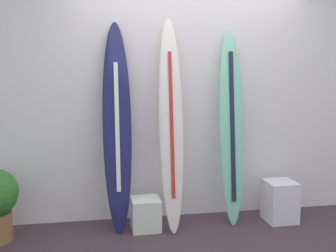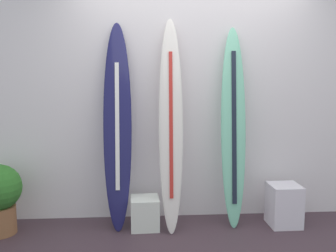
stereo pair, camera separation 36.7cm
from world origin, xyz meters
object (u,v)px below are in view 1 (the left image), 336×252
Objects in this scene: surfboard_ivory at (171,126)px; surfboard_seafoam at (231,127)px; surfboard_navy at (117,127)px; display_block_center at (146,214)px; display_block_left at (280,201)px.

surfboard_ivory is 1.04× the size of surfboard_seafoam.
surfboard_ivory is 0.64m from surfboard_seafoam.
surfboard_navy reaches higher than display_block_center.
surfboard_navy is 1.89m from display_block_left.
surfboard_navy is 0.92m from display_block_center.
surfboard_ivory reaches higher than display_block_left.
surfboard_seafoam is at bearing 4.98° from display_block_center.
surfboard_ivory is at bearing -176.00° from surfboard_seafoam.
surfboard_ivory is at bearing 177.39° from display_block_left.
surfboard_seafoam is (1.17, -0.01, -0.03)m from surfboard_navy.
display_block_center is at bearing -18.80° from surfboard_navy.
display_block_left is (0.52, -0.10, -0.79)m from surfboard_seafoam.
surfboard_seafoam is 0.95m from display_block_left.
surfboard_ivory reaches higher than surfboard_seafoam.
surfboard_seafoam is (0.64, 0.04, -0.04)m from surfboard_ivory.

